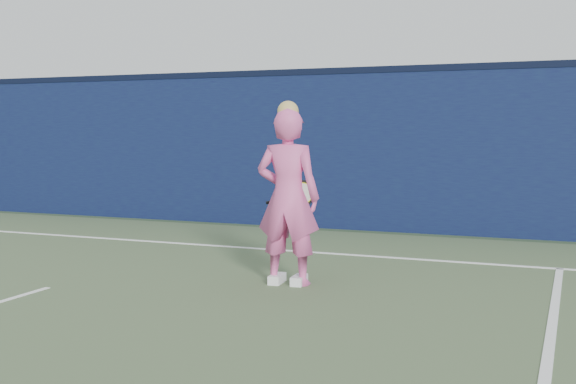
% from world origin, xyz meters
% --- Properties ---
extents(backstop_wall, '(24.00, 0.40, 2.50)m').
position_xyz_m(backstop_wall, '(0.00, 6.50, 1.25)').
color(backstop_wall, '#0C1038').
rests_on(backstop_wall, ground).
extents(wall_cap, '(24.00, 0.42, 0.10)m').
position_xyz_m(wall_cap, '(0.00, 6.50, 2.55)').
color(wall_cap, black).
rests_on(wall_cap, backstop_wall).
extents(player, '(0.70, 0.50, 1.91)m').
position_xyz_m(player, '(2.19, 2.10, 0.92)').
color(player, '#DF569B').
rests_on(player, ground).
extents(racket, '(0.53, 0.25, 0.29)m').
position_xyz_m(racket, '(2.13, 2.57, 0.91)').
color(racket, black).
rests_on(racket, ground).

